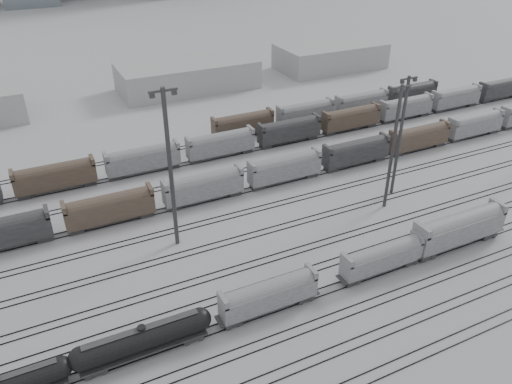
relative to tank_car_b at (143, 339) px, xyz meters
name	(u,v)px	position (x,y,z in m)	size (l,w,h in m)	color
ground	(343,290)	(28.51, -1.00, -2.50)	(900.00, 900.00, 0.00)	#B6B6BB
tracks	(284,228)	(28.51, 16.50, -2.42)	(220.00, 71.50, 0.16)	black
tank_car_b	(143,339)	(0.00, 0.00, 0.00)	(17.49, 2.91, 4.32)	black
hopper_car_a	(269,294)	(17.05, 0.00, 0.53)	(13.73, 2.73, 4.91)	black
hopper_car_b	(382,256)	(35.88, 0.00, 0.47)	(13.44, 2.67, 4.81)	black
hopper_car_c	(459,227)	(50.97, 0.00, 1.20)	(16.75, 3.33, 5.99)	black
light_mast_b	(170,167)	(10.86, 20.45, 11.42)	(4.20, 0.67, 26.24)	#363638
light_mast_c	(393,146)	(48.53, 14.86, 9.66)	(3.67, 0.59, 22.92)	#363638
light_mast_d	(400,134)	(52.94, 18.28, 9.59)	(3.65, 0.58, 22.78)	#363638
bg_string_near	(285,169)	(36.51, 31.00, 0.30)	(151.00, 3.00, 5.60)	gray
bg_string_mid	(289,131)	(46.51, 47.00, 0.30)	(151.00, 3.00, 5.60)	black
bg_string_far	(334,108)	(64.01, 55.00, 0.30)	(66.00, 3.00, 5.60)	brown
warehouse_mid	(188,76)	(38.51, 94.00, 1.50)	(40.00, 18.00, 8.00)	#A4A4A7
warehouse_right	(330,56)	(88.51, 94.00, 1.50)	(35.00, 18.00, 8.00)	#A4A4A7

